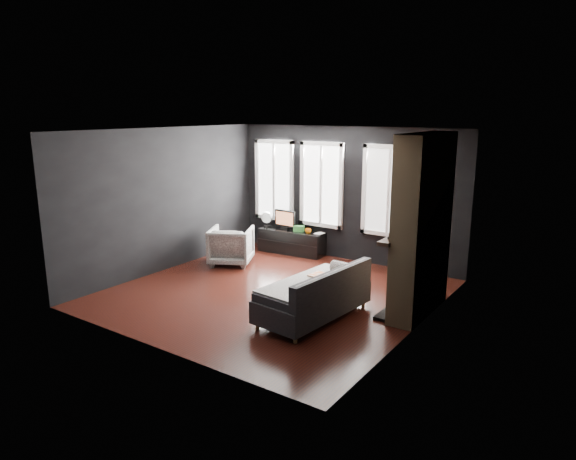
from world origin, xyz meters
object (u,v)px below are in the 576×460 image
Objects in this scene: book at (317,228)px; mug at (308,230)px; sofa at (313,292)px; armchair at (231,244)px; media_console at (292,242)px; mantel_vase at (417,220)px; monitor at (285,218)px.

mug is at bearing -141.95° from book.
armchair is (-2.79, 1.39, 0.01)m from sofa.
armchair is 1.82m from book.
mantel_vase reaches higher than media_console.
monitor is 3.62m from mantel_vase.
sofa is 3.67m from monitor.
media_console is (-2.23, 2.73, -0.15)m from sofa.
sofa reaches higher than media_console.
mug is at bearing 129.50° from sofa.
armchair is 3.94× the size of book.
sofa is at bearing -45.97° from monitor.
media_console is at bearing -172.97° from book.
sofa is 2.26× the size of armchair.
monitor reaches higher than media_console.
armchair is 3.86m from mantel_vase.
mug is 0.18m from book.
sofa is at bearing -121.66° from mantel_vase.
mantel_vase is (3.37, -1.20, 0.59)m from monitor.
armchair is 6.23× the size of mug.
mug is (0.99, 1.30, 0.15)m from armchair.
mug is 3.08m from mantel_vase.
sofa is 3.12m from armchair.
media_console is 0.68m from book.
mantel_vase reaches higher than sofa.
book is at bearing 3.05° from media_console.
sofa is 3.26m from book.
book is at bearing -156.25° from armchair.
media_console is at bearing -140.10° from armchair.
armchair is 1.64m from mug.
monitor is 0.64m from mug.
mantel_vase reaches higher than monitor.
armchair is at bearing -127.35° from mug.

